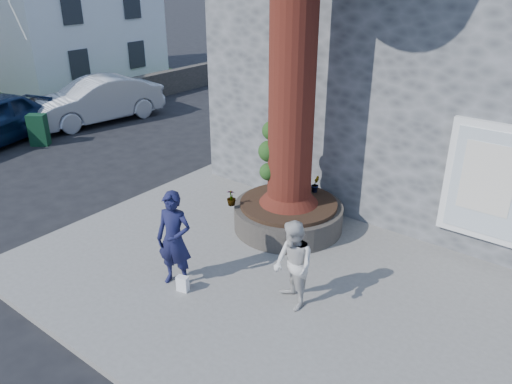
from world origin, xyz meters
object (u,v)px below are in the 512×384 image
Objects in this scene: man at (174,239)px; car_silver at (96,100)px; a_board_sign at (39,130)px; woman at (293,265)px; planter at (288,215)px.

man is 0.37× the size of car_silver.
car_silver is 2.85m from a_board_sign.
car_silver is at bearing -170.95° from woman.
a_board_sign is at bearing -66.09° from car_silver.
planter is 1.32× the size of man.
man reaches higher than a_board_sign.
planter is 2.30× the size of a_board_sign.
car_silver is 4.77× the size of a_board_sign.
planter is 0.48× the size of car_silver.
car_silver is at bearing 165.71° from planter.
woman reaches higher than planter.
car_silver reaches higher than a_board_sign.
car_silver is at bearing 131.73° from man.
a_board_sign is (0.73, -2.74, -0.29)m from car_silver.
woman is 1.52× the size of a_board_sign.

